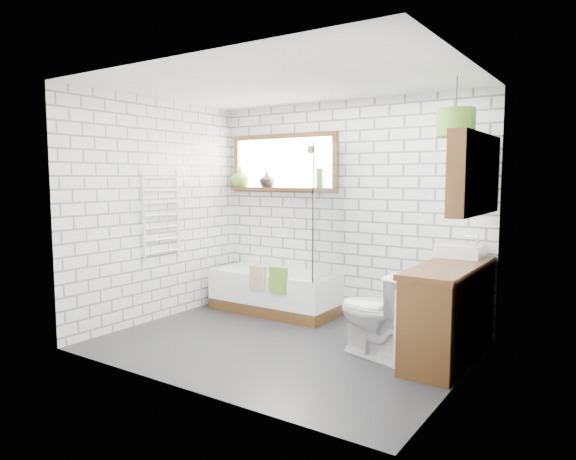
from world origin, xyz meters
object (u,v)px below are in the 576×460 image
Objects in this scene: vanity at (450,311)px; pendant at (456,123)px; toilet at (378,313)px; basin at (460,251)px; bathtub at (275,291)px.

vanity is 4.47× the size of pendant.
vanity is at bearing 140.48° from toilet.
basin is 1.28× the size of pendant.
pendant is at bearing 108.62° from vanity.
basin is 0.52× the size of toilet.
vanity reaches higher than toilet.
toilet is 1.81m from pendant.
basin is at bearing 95.96° from pendant.
basin is (-0.06, 0.50, 0.49)m from vanity.
bathtub is 1.86m from toilet.
basin reaches higher than vanity.
vanity reaches higher than bathtub.
vanity is at bearing -83.16° from basin.
pendant is (0.05, -0.47, 1.19)m from basin.
bathtub is 1.04× the size of vanity.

